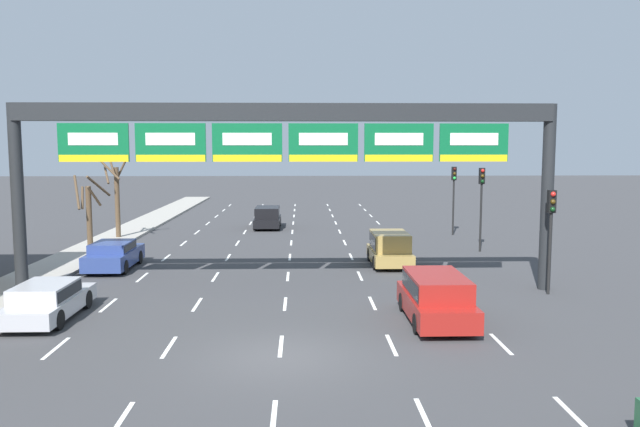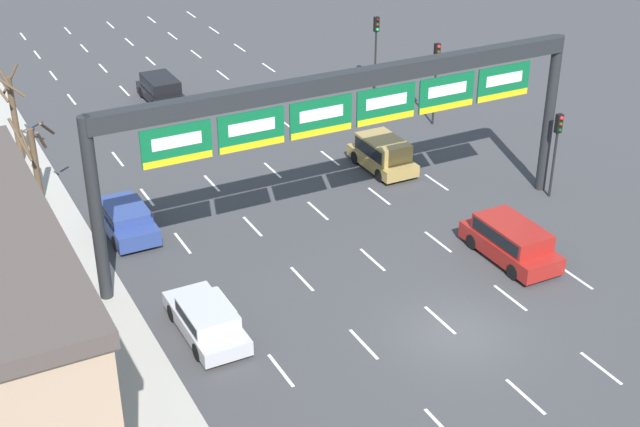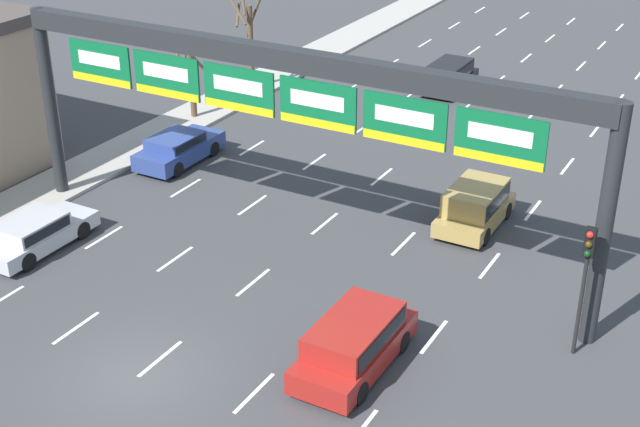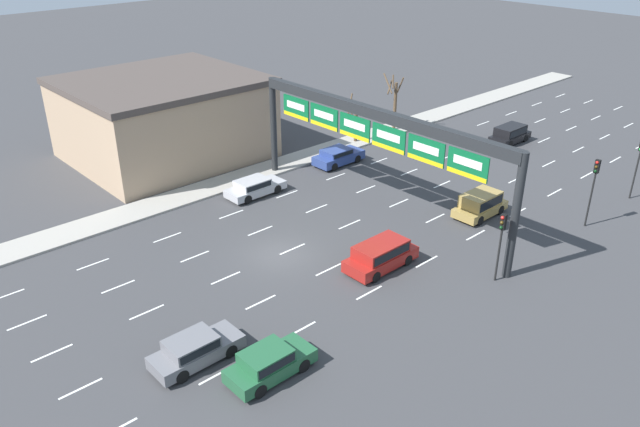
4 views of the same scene
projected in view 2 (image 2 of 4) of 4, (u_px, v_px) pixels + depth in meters
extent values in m
plane|color=#3D3D3F|center=(455.00, 334.00, 32.60)|extent=(220.00, 220.00, 0.00)
cube|color=white|center=(281.00, 370.00, 30.69)|extent=(0.12, 2.00, 0.01)
cube|color=white|center=(226.00, 299.00, 34.62)|extent=(0.12, 2.00, 0.01)
cube|color=white|center=(183.00, 243.00, 38.55)|extent=(0.12, 2.00, 0.01)
cube|color=white|center=(147.00, 197.00, 42.48)|extent=(0.12, 2.00, 0.01)
cube|color=white|center=(118.00, 159.00, 46.41)|extent=(0.12, 2.00, 0.01)
cube|color=white|center=(93.00, 127.00, 50.34)|extent=(0.12, 2.00, 0.01)
cube|color=white|center=(72.00, 99.00, 54.27)|extent=(0.12, 2.00, 0.01)
cube|color=white|center=(53.00, 75.00, 58.20)|extent=(0.12, 2.00, 0.01)
cube|color=white|center=(37.00, 55.00, 62.13)|extent=(0.12, 2.00, 0.01)
cube|color=white|center=(23.00, 36.00, 66.06)|extent=(0.12, 2.00, 0.01)
cube|color=white|center=(364.00, 344.00, 32.04)|extent=(0.12, 2.00, 0.01)
cube|color=white|center=(302.00, 279.00, 35.97)|extent=(0.12, 2.00, 0.01)
cube|color=white|center=(252.00, 226.00, 39.90)|extent=(0.12, 2.00, 0.01)
cube|color=white|center=(212.00, 183.00, 43.83)|extent=(0.12, 2.00, 0.01)
cube|color=white|center=(178.00, 147.00, 47.76)|extent=(0.12, 2.00, 0.01)
cube|color=white|center=(149.00, 117.00, 51.69)|extent=(0.12, 2.00, 0.01)
cube|color=white|center=(124.00, 91.00, 55.61)|extent=(0.12, 2.00, 0.01)
cube|color=white|center=(103.00, 68.00, 59.54)|extent=(0.12, 2.00, 0.01)
cube|color=white|center=(84.00, 48.00, 63.47)|extent=(0.12, 2.00, 0.01)
cube|color=white|center=(68.00, 31.00, 67.40)|extent=(0.12, 2.00, 0.01)
cube|color=white|center=(525.00, 397.00, 29.45)|extent=(0.12, 2.00, 0.01)
cube|color=white|center=(440.00, 320.00, 33.38)|extent=(0.12, 2.00, 0.01)
cube|color=white|center=(372.00, 260.00, 37.31)|extent=(0.12, 2.00, 0.01)
cube|color=white|center=(318.00, 211.00, 41.24)|extent=(0.12, 2.00, 0.01)
cube|color=white|center=(273.00, 170.00, 45.17)|extent=(0.12, 2.00, 0.01)
cube|color=white|center=(235.00, 136.00, 49.10)|extent=(0.12, 2.00, 0.01)
cube|color=white|center=(203.00, 108.00, 53.03)|extent=(0.12, 2.00, 0.01)
cube|color=white|center=(175.00, 83.00, 56.96)|extent=(0.12, 2.00, 0.01)
cube|color=white|center=(150.00, 61.00, 60.89)|extent=(0.12, 2.00, 0.01)
cube|color=white|center=(129.00, 42.00, 64.82)|extent=(0.12, 2.00, 0.01)
cube|color=white|center=(110.00, 25.00, 68.75)|extent=(0.12, 2.00, 0.01)
cube|color=white|center=(601.00, 368.00, 30.80)|extent=(0.12, 2.00, 0.01)
cube|color=white|center=(510.00, 298.00, 34.73)|extent=(0.12, 2.00, 0.01)
cube|color=white|center=(438.00, 242.00, 38.66)|extent=(0.12, 2.00, 0.01)
cube|color=white|center=(379.00, 196.00, 42.59)|extent=(0.12, 2.00, 0.01)
cube|color=white|center=(330.00, 158.00, 46.52)|extent=(0.12, 2.00, 0.01)
cube|color=white|center=(289.00, 126.00, 50.45)|extent=(0.12, 2.00, 0.01)
cube|color=white|center=(253.00, 99.00, 54.38)|extent=(0.12, 2.00, 0.01)
cube|color=white|center=(223.00, 75.00, 58.30)|extent=(0.12, 2.00, 0.01)
cube|color=white|center=(196.00, 54.00, 62.23)|extent=(0.12, 2.00, 0.01)
cube|color=white|center=(172.00, 36.00, 66.16)|extent=(0.12, 2.00, 0.01)
cube|color=white|center=(152.00, 20.00, 70.09)|extent=(0.12, 2.00, 0.01)
cube|color=white|center=(575.00, 277.00, 36.07)|extent=(0.12, 2.00, 0.01)
cube|color=white|center=(499.00, 225.00, 40.00)|extent=(0.12, 2.00, 0.01)
cube|color=white|center=(436.00, 182.00, 43.93)|extent=(0.12, 2.00, 0.01)
cube|color=white|center=(384.00, 147.00, 47.86)|extent=(0.12, 2.00, 0.01)
cube|color=white|center=(340.00, 116.00, 51.79)|extent=(0.12, 2.00, 0.01)
cube|color=white|center=(302.00, 90.00, 55.72)|extent=(0.12, 2.00, 0.01)
cube|color=white|center=(269.00, 67.00, 59.65)|extent=(0.12, 2.00, 0.01)
cube|color=white|center=(240.00, 48.00, 63.58)|extent=(0.12, 2.00, 0.01)
cube|color=white|center=(214.00, 30.00, 67.51)|extent=(0.12, 2.00, 0.01)
cube|color=white|center=(191.00, 14.00, 71.44)|extent=(0.12, 2.00, 0.01)
cylinder|color=#232628|center=(96.00, 213.00, 32.86)|extent=(0.50, 0.50, 7.62)
cylinder|color=#232628|center=(549.00, 115.00, 41.58)|extent=(0.50, 0.50, 7.62)
cube|color=#232628|center=(350.00, 79.00, 35.61)|extent=(21.40, 0.60, 0.70)
cube|color=#0C6033|center=(177.00, 144.00, 32.84)|extent=(2.76, 0.08, 1.51)
cube|color=white|center=(177.00, 141.00, 32.75)|extent=(1.93, 0.02, 0.48)
cube|color=yellow|center=(178.00, 160.00, 33.10)|extent=(2.70, 0.02, 0.27)
cube|color=#0C6033|center=(251.00, 130.00, 34.07)|extent=(2.76, 0.08, 1.51)
cube|color=white|center=(252.00, 127.00, 33.97)|extent=(1.93, 0.02, 0.48)
cube|color=yellow|center=(252.00, 145.00, 34.32)|extent=(2.70, 0.02, 0.27)
cube|color=#0C6033|center=(321.00, 117.00, 35.29)|extent=(2.76, 0.08, 1.51)
cube|color=white|center=(322.00, 114.00, 35.20)|extent=(1.93, 0.02, 0.48)
cube|color=yellow|center=(322.00, 131.00, 35.55)|extent=(2.70, 0.02, 0.27)
cube|color=#0C6033|center=(386.00, 104.00, 36.52)|extent=(2.76, 0.08, 1.51)
cube|color=white|center=(387.00, 101.00, 36.42)|extent=(1.93, 0.02, 0.48)
cube|color=yellow|center=(386.00, 119.00, 36.77)|extent=(2.70, 0.02, 0.27)
cube|color=#0C6033|center=(447.00, 93.00, 37.74)|extent=(2.76, 0.08, 1.51)
cube|color=white|center=(447.00, 90.00, 37.65)|extent=(1.93, 0.02, 0.48)
cube|color=yellow|center=(446.00, 107.00, 38.00)|extent=(2.70, 0.02, 0.27)
cube|color=#0C6033|center=(503.00, 82.00, 38.97)|extent=(2.76, 0.08, 1.51)
cube|color=white|center=(504.00, 79.00, 38.87)|extent=(1.93, 0.02, 0.48)
cube|color=yellow|center=(503.00, 95.00, 39.22)|extent=(2.70, 0.02, 0.27)
cube|color=navy|center=(126.00, 221.00, 39.18)|extent=(1.85, 4.41, 0.71)
cube|color=navy|center=(126.00, 212.00, 38.70)|extent=(1.70, 2.29, 0.45)
cube|color=black|center=(126.00, 212.00, 38.70)|extent=(1.74, 2.11, 0.32)
cylinder|color=black|center=(100.00, 217.00, 39.98)|extent=(0.22, 0.66, 0.66)
cylinder|color=black|center=(136.00, 209.00, 40.66)|extent=(0.22, 0.66, 0.66)
cylinder|color=black|center=(116.00, 243.00, 37.90)|extent=(0.22, 0.66, 0.66)
cylinder|color=black|center=(154.00, 234.00, 38.58)|extent=(0.22, 0.66, 0.66)
cube|color=#B7B7BC|center=(206.00, 322.00, 32.42)|extent=(1.81, 4.52, 0.56)
cube|color=#B7B7BC|center=(208.00, 314.00, 31.95)|extent=(1.66, 2.35, 0.53)
cube|color=black|center=(208.00, 314.00, 31.95)|extent=(1.70, 2.16, 0.38)
cylinder|color=black|center=(173.00, 313.00, 33.22)|extent=(0.22, 0.66, 0.66)
cylinder|color=black|center=(214.00, 302.00, 33.89)|extent=(0.22, 0.66, 0.66)
cylinder|color=black|center=(198.00, 352.00, 31.09)|extent=(0.22, 0.66, 0.66)
cylinder|color=black|center=(241.00, 339.00, 31.75)|extent=(0.22, 0.66, 0.66)
cube|color=#A88947|center=(382.00, 160.00, 45.12)|extent=(1.88, 4.04, 0.58)
cube|color=#A88947|center=(383.00, 147.00, 44.75)|extent=(1.73, 2.83, 0.88)
cube|color=black|center=(383.00, 147.00, 44.75)|extent=(1.77, 2.60, 0.63)
cylinder|color=black|center=(356.00, 157.00, 45.80)|extent=(0.22, 0.66, 0.66)
cylinder|color=black|center=(384.00, 151.00, 46.50)|extent=(0.22, 0.66, 0.66)
cylinder|color=black|center=(380.00, 175.00, 43.90)|extent=(0.22, 0.66, 0.66)
cylinder|color=black|center=(409.00, 169.00, 44.59)|extent=(0.22, 0.66, 0.66)
cube|color=maroon|center=(510.00, 247.00, 37.17)|extent=(1.94, 4.63, 0.71)
cube|color=maroon|center=(512.00, 232.00, 36.80)|extent=(1.78, 3.24, 0.72)
cube|color=black|center=(512.00, 232.00, 36.80)|extent=(1.82, 2.98, 0.52)
cylinder|color=black|center=(473.00, 242.00, 38.01)|extent=(0.22, 0.66, 0.66)
cylinder|color=black|center=(506.00, 232.00, 38.73)|extent=(0.22, 0.66, 0.66)
cylinder|color=black|center=(514.00, 272.00, 35.82)|extent=(0.22, 0.66, 0.66)
cylinder|color=black|center=(548.00, 262.00, 36.54)|extent=(0.22, 0.66, 0.66)
cube|color=black|center=(161.00, 94.00, 53.71)|extent=(1.83, 4.17, 0.59)
cube|color=black|center=(160.00, 83.00, 53.36)|extent=(1.68, 2.92, 0.76)
cube|color=black|center=(160.00, 83.00, 53.36)|extent=(1.72, 2.69, 0.54)
cylinder|color=black|center=(142.00, 92.00, 54.43)|extent=(0.22, 0.66, 0.66)
cylinder|color=black|center=(168.00, 88.00, 55.11)|extent=(0.22, 0.66, 0.66)
cylinder|color=black|center=(155.00, 105.00, 52.47)|extent=(0.22, 0.66, 0.66)
cylinder|color=black|center=(181.00, 101.00, 53.14)|extent=(0.22, 0.66, 0.66)
cylinder|color=black|center=(435.00, 92.00, 49.84)|extent=(0.12, 0.12, 3.82)
cube|color=black|center=(437.00, 51.00, 48.74)|extent=(0.30, 0.24, 0.90)
sphere|color=red|center=(439.00, 47.00, 48.50)|extent=(0.20, 0.20, 0.20)
sphere|color=#412F0C|center=(438.00, 52.00, 48.64)|extent=(0.20, 0.20, 0.20)
sphere|color=#0E3515|center=(438.00, 57.00, 48.78)|extent=(0.20, 0.20, 0.20)
cylinder|color=black|center=(553.00, 165.00, 41.83)|extent=(0.12, 0.12, 3.29)
cube|color=black|center=(559.00, 123.00, 40.85)|extent=(0.30, 0.24, 0.90)
sphere|color=red|center=(561.00, 118.00, 40.61)|extent=(0.20, 0.20, 0.20)
sphere|color=#412F0C|center=(561.00, 124.00, 40.75)|extent=(0.20, 0.20, 0.20)
sphere|color=#0E3515|center=(560.00, 130.00, 40.89)|extent=(0.20, 0.20, 0.20)
cylinder|color=black|center=(375.00, 61.00, 55.11)|extent=(0.12, 0.12, 3.68)
cube|color=black|center=(376.00, 24.00, 54.04)|extent=(0.30, 0.24, 0.90)
sphere|color=#3D0E0C|center=(378.00, 20.00, 53.80)|extent=(0.20, 0.20, 0.20)
sphere|color=#412F0C|center=(378.00, 25.00, 53.94)|extent=(0.20, 0.20, 0.20)
sphere|color=green|center=(377.00, 30.00, 54.08)|extent=(0.20, 0.20, 0.20)
cylinder|color=brown|center=(15.00, 119.00, 44.96)|extent=(0.30, 0.30, 4.46)
cylinder|color=brown|center=(4.00, 83.00, 43.16)|extent=(1.73, 0.78, 1.55)
cylinder|color=brown|center=(10.00, 79.00, 44.45)|extent=(1.03, 0.45, 1.65)
cylinder|color=brown|center=(4.00, 77.00, 43.63)|extent=(0.59, 0.60, 1.18)
cylinder|color=brown|center=(36.00, 165.00, 41.13)|extent=(0.30, 0.30, 3.57)
cylinder|color=brown|center=(41.00, 140.00, 40.55)|extent=(0.57, 0.94, 1.17)
cylinder|color=brown|center=(47.00, 128.00, 40.28)|extent=(0.90, 1.53, 1.22)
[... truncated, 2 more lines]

